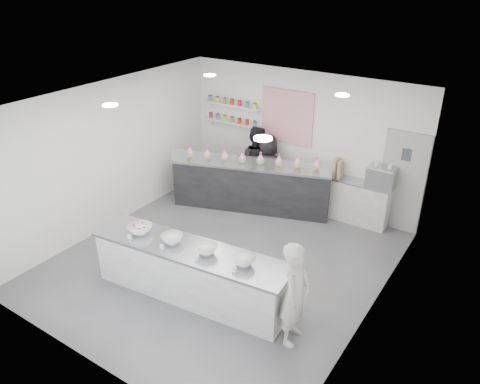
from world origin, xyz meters
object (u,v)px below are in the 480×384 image
staff_right (267,168)px  woman_prep (295,294)px  back_bar (251,186)px  espresso_machine (381,178)px  espresso_ledge (359,203)px  staff_left (255,163)px  prep_counter (191,272)px

staff_right → woman_prep: bearing=131.2°
back_bar → espresso_machine: 2.78m
staff_right → espresso_ledge: bearing=-169.6°
back_bar → staff_left: size_ratio=2.02×
espresso_machine → staff_left: size_ratio=0.32×
prep_counter → woman_prep: bearing=-4.4°
back_bar → staff_left: staff_left is taller
prep_counter → woman_prep: 1.90m
espresso_ledge → woman_prep: (0.47, -3.84, 0.35)m
staff_left → staff_right: staff_left is taller
woman_prep → staff_right: size_ratio=1.02×
back_bar → espresso_ledge: (2.23, 0.72, -0.08)m
prep_counter → espresso_ledge: prep_counter is taller
staff_left → staff_right: size_ratio=1.09×
back_bar → staff_right: 0.60m
prep_counter → staff_right: staff_right is taller
espresso_ledge → espresso_machine: (0.38, 0.00, 0.67)m
staff_left → espresso_ledge: bearing=167.9°
prep_counter → espresso_machine: 4.32m
espresso_ledge → woman_prep: 3.89m
staff_left → prep_counter: bearing=89.9°
back_bar → prep_counter: bearing=-94.1°
back_bar → staff_right: (0.08, 0.54, 0.25)m
prep_counter → espresso_machine: (1.78, 3.88, 0.67)m
espresso_machine → espresso_ledge: bearing=180.0°
staff_left → espresso_machine: bearing=167.3°
prep_counter → back_bar: 3.27m
prep_counter → back_bar: size_ratio=0.98×
espresso_ledge → staff_right: size_ratio=0.78×
espresso_machine → staff_left: bearing=-176.4°
espresso_ledge → staff_left: (-2.47, -0.18, 0.40)m
prep_counter → woman_prep: woman_prep is taller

